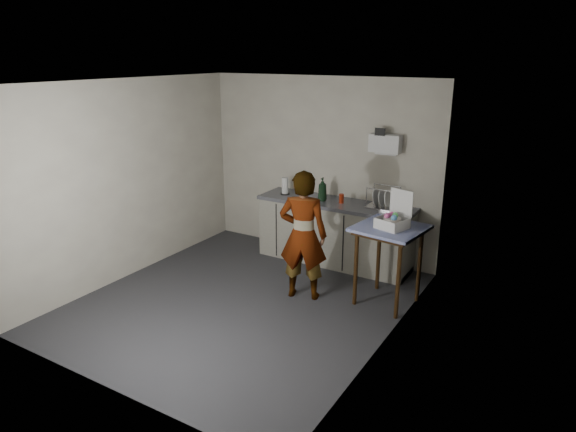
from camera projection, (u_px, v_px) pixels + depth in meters
The scene contains 15 objects.
ground at pixel (243, 302), 6.26m from camera, with size 4.00×4.00×0.00m, color #26272B.
wall_back at pixel (320, 167), 7.49m from camera, with size 3.60×0.02×2.60m, color #BCB4A4.
wall_right at pixel (389, 225), 4.98m from camera, with size 0.02×4.00×2.60m, color #BCB4A4.
wall_left at pixel (129, 180), 6.74m from camera, with size 0.02×4.00×2.60m, color #BCB4A4.
ceiling at pixel (236, 83), 5.47m from camera, with size 3.60×4.00×0.01m, color silver.
kitchen_counter at pixel (334, 234), 7.32m from camera, with size 2.24×0.62×0.91m.
wall_shelf at pixel (385, 144), 6.80m from camera, with size 0.42×0.18×0.37m.
side_table at pixel (390, 237), 5.99m from camera, with size 0.84×0.84×0.97m.
standing_man at pixel (303, 235), 6.17m from camera, with size 0.59×0.38×1.60m, color #B2A593.
soap_bottle at pixel (322, 189), 7.17m from camera, with size 0.13×0.13×0.33m, color black.
soda_can at pixel (341, 198), 7.09m from camera, with size 0.07×0.07×0.13m, color red.
dark_bottle at pixel (323, 192), 7.23m from camera, with size 0.07×0.07×0.24m, color black.
paper_towel at pixel (285, 186), 7.52m from camera, with size 0.14×0.14×0.25m.
dish_rack at pixel (382, 203), 6.88m from camera, with size 0.41×0.31×0.29m.
bakery_box at pixel (393, 220), 5.89m from camera, with size 0.38×0.39×0.43m.
Camera 1 is at (3.38, -4.55, 2.90)m, focal length 32.00 mm.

